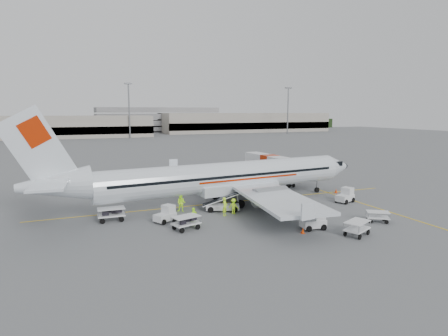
{
  "coord_description": "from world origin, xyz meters",
  "views": [
    {
      "loc": [
        -16.78,
        -39.63,
        10.52
      ],
      "look_at": [
        0.0,
        2.0,
        3.8
      ],
      "focal_mm": 30.0,
      "sensor_mm": 36.0,
      "label": 1
    }
  ],
  "objects_px": {
    "tug_fore": "(345,195)",
    "tug_aft": "(165,214)",
    "belt_loader": "(223,199)",
    "tug_mid": "(313,220)",
    "jet_bridge": "(269,168)",
    "aircraft": "(228,157)"
  },
  "relations": [
    {
      "from": "aircraft",
      "to": "belt_loader",
      "type": "distance_m",
      "value": 5.25
    },
    {
      "from": "tug_mid",
      "to": "tug_aft",
      "type": "relative_size",
      "value": 1.05
    },
    {
      "from": "tug_fore",
      "to": "tug_aft",
      "type": "height_order",
      "value": "tug_fore"
    },
    {
      "from": "tug_aft",
      "to": "aircraft",
      "type": "bearing_deg",
      "value": -2.2
    },
    {
      "from": "tug_mid",
      "to": "tug_aft",
      "type": "height_order",
      "value": "tug_mid"
    },
    {
      "from": "jet_bridge",
      "to": "belt_loader",
      "type": "height_order",
      "value": "jet_bridge"
    },
    {
      "from": "jet_bridge",
      "to": "tug_aft",
      "type": "bearing_deg",
      "value": -145.98
    },
    {
      "from": "tug_fore",
      "to": "tug_mid",
      "type": "bearing_deg",
      "value": -162.72
    },
    {
      "from": "tug_mid",
      "to": "tug_aft",
      "type": "distance_m",
      "value": 13.96
    },
    {
      "from": "tug_aft",
      "to": "jet_bridge",
      "type": "bearing_deg",
      "value": 7.79
    },
    {
      "from": "belt_loader",
      "to": "tug_aft",
      "type": "relative_size",
      "value": 2.27
    },
    {
      "from": "aircraft",
      "to": "jet_bridge",
      "type": "relative_size",
      "value": 2.58
    },
    {
      "from": "jet_bridge",
      "to": "tug_fore",
      "type": "xyz_separation_m",
      "value": [
        1.54,
        -15.5,
        -1.15
      ]
    },
    {
      "from": "tug_fore",
      "to": "tug_aft",
      "type": "bearing_deg",
      "value": 160.22
    },
    {
      "from": "aircraft",
      "to": "tug_mid",
      "type": "relative_size",
      "value": 18.21
    },
    {
      "from": "tug_mid",
      "to": "tug_fore",
      "type": "bearing_deg",
      "value": 42.63
    },
    {
      "from": "aircraft",
      "to": "belt_loader",
      "type": "xyz_separation_m",
      "value": [
        -1.71,
        -2.67,
        -4.18
      ]
    },
    {
      "from": "aircraft",
      "to": "tug_aft",
      "type": "relative_size",
      "value": 19.07
    },
    {
      "from": "tug_aft",
      "to": "belt_loader",
      "type": "bearing_deg",
      "value": -15.22
    },
    {
      "from": "belt_loader",
      "to": "tug_aft",
      "type": "distance_m",
      "value": 6.95
    },
    {
      "from": "tug_aft",
      "to": "tug_mid",
      "type": "bearing_deg",
      "value": -60.95
    },
    {
      "from": "tug_fore",
      "to": "tug_mid",
      "type": "distance_m",
      "value": 11.85
    }
  ]
}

